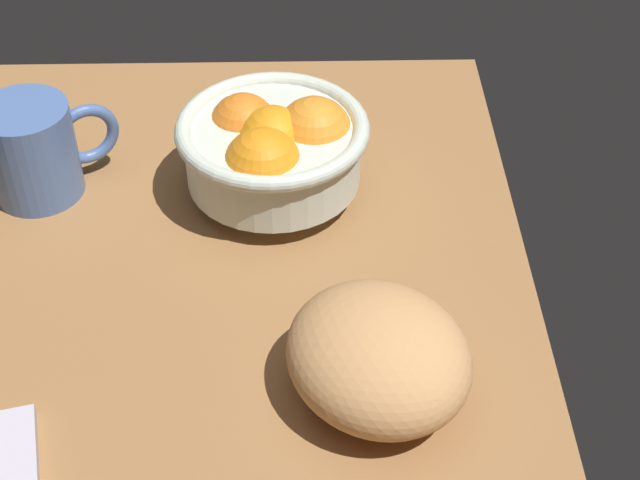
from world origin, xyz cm
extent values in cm
cube|color=olive|center=(0.00, 0.00, -1.50)|extent=(74.74, 56.99, 3.00)
cylinder|color=silver|center=(12.69, -4.83, 0.98)|extent=(9.81, 9.81, 1.95)
cylinder|color=silver|center=(12.69, -4.83, 4.88)|extent=(17.08, 17.08, 5.84)
torus|color=silver|center=(12.69, -4.83, 7.80)|extent=(18.68, 18.68, 1.60)
sphere|color=orange|center=(13.41, -8.84, 6.49)|extent=(7.54, 7.54, 7.54)
sphere|color=orange|center=(15.04, -1.94, 6.35)|extent=(6.75, 6.75, 6.75)
sphere|color=orange|center=(8.47, -3.99, 6.47)|extent=(7.46, 7.46, 7.46)
sphere|color=orange|center=(12.69, -4.83, 6.37)|extent=(6.87, 6.87, 6.87)
ellipsoid|color=tan|center=(-13.05, -13.40, 4.27)|extent=(20.69, 20.32, 8.55)
cylinder|color=#4B6AA5|center=(13.46, 18.77, 4.91)|extent=(8.89, 8.89, 9.81)
torus|color=#4B6AA5|center=(16.13, 13.79, 4.91)|extent=(4.22, 6.47, 6.70)
camera|label=1|loc=(-62.44, -7.81, 61.14)|focal=54.01mm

